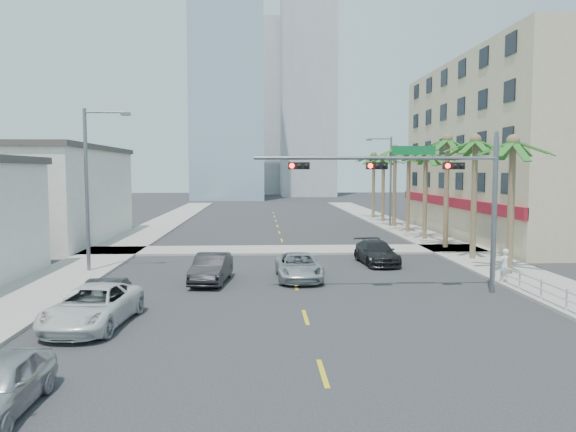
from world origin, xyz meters
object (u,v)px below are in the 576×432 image
Objects in this scene: traffic_signal_mast at (426,183)px; car_parked_mid at (104,299)px; car_lane_left at (211,268)px; car_parked_far at (93,307)px; car_lane_right at (376,253)px; pedestrian at (504,265)px; car_lane_center at (299,267)px.

car_parked_mid is (-13.58, -3.30, -4.39)m from traffic_signal_mast.
car_parked_far is at bearing -108.79° from car_lane_left.
car_parked_far reaches higher than car_lane_right.
car_parked_mid is at bearing 95.65° from car_parked_far.
car_lane_left is at bearing -34.09° from pedestrian.
traffic_signal_mast is 6.73× the size of pedestrian.
car_lane_center is 6.85m from car_lane_right.
car_parked_far is at bearing -134.76° from car_lane_center.
car_parked_far is (-13.58, -4.82, -4.33)m from traffic_signal_mast.
car_lane_left is 0.91× the size of car_lane_center.
car_parked_far is 1.08× the size of car_lane_center.
traffic_signal_mast reaches higher than car_lane_center.
traffic_signal_mast is 15.05m from car_parked_far.
pedestrian reaches higher than car_lane_left.
pedestrian is at bearing 25.54° from car_parked_far.
car_lane_center is (-5.54, 3.62, -4.39)m from traffic_signal_mast.
pedestrian is (5.01, -6.52, 0.28)m from car_lane_right.
traffic_signal_mast is 2.32× the size of car_lane_right.
car_parked_far is at bearing -139.58° from car_lane_right.
car_parked_mid is 0.78× the size of car_parked_far.
car_parked_mid is 0.86× the size of car_lane_right.
traffic_signal_mast is at bearing -34.28° from car_lane_center.
traffic_signal_mast is 11.30m from car_lane_left.
pedestrian is at bearing 20.97° from traffic_signal_mast.
car_lane_right is at bearing 41.45° from car_lane_center.
car_lane_left is 14.56m from pedestrian.
car_lane_left is 4.49m from car_lane_center.
traffic_signal_mast is at bearing -10.88° from car_lane_left.
pedestrian is (4.52, 1.73, -4.09)m from traffic_signal_mast.
traffic_signal_mast reaches higher than car_parked_far.
car_lane_right is (13.09, 13.07, -0.03)m from car_parked_far.
car_parked_mid is 10.61m from car_lane_center.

